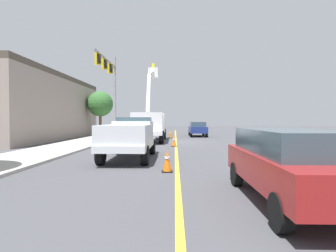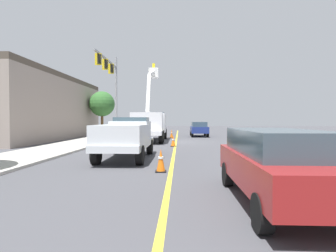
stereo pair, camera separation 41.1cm
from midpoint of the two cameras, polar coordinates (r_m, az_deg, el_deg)
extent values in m
plane|color=#47474C|center=(23.33, 1.17, -3.42)|extent=(120.00, 120.00, 0.00)
cube|color=#B2ADA3|center=(24.57, -16.91, -3.10)|extent=(60.11, 6.74, 0.12)
cube|color=yellow|center=(23.33, 1.17, -3.41)|extent=(49.94, 2.78, 0.01)
cube|color=white|center=(24.34, -4.23, -1.10)|extent=(8.32, 2.93, 0.36)
cube|color=white|center=(26.93, -3.68, 0.77)|extent=(2.74, 2.48, 1.60)
cube|color=#384C56|center=(27.14, -3.64, 2.25)|extent=(1.91, 2.19, 0.64)
cube|color=white|center=(23.34, -4.47, 0.56)|extent=(5.37, 2.77, 1.80)
cube|color=white|center=(22.52, -4.68, 7.02)|extent=(1.36, 0.40, 3.28)
cube|color=white|center=(24.66, -4.04, 11.16)|extent=(2.84, 0.53, 1.05)
cube|color=white|center=(26.05, -3.64, 11.17)|extent=(0.90, 0.90, 0.90)
cube|color=yellow|center=(26.16, -3.64, 12.46)|extent=(0.36, 0.24, 0.60)
cylinder|color=black|center=(27.34, -5.98, -1.64)|extent=(1.06, 0.39, 1.04)
cylinder|color=black|center=(27.14, -1.26, -1.66)|extent=(1.06, 0.39, 1.04)
cylinder|color=black|center=(23.04, -7.38, -2.19)|extent=(1.06, 0.39, 1.04)
cylinder|color=black|center=(22.80, -1.78, -2.22)|extent=(1.06, 0.39, 1.04)
cylinder|color=black|center=(21.75, -7.91, -2.40)|extent=(1.06, 0.39, 1.04)
cylinder|color=black|center=(21.50, -1.98, -2.43)|extent=(1.06, 0.39, 1.04)
cube|color=silver|center=(13.36, -8.97, -3.74)|extent=(5.70, 2.39, 0.30)
cube|color=silver|center=(14.53, -8.10, -1.15)|extent=(2.11, 2.03, 1.10)
cube|color=#384C56|center=(14.72, -7.98, 0.75)|extent=(1.43, 1.83, 0.56)
cube|color=silver|center=(12.34, -9.83, -2.29)|extent=(3.47, 2.27, 1.10)
cylinder|color=black|center=(15.38, -11.19, -4.32)|extent=(0.85, 0.34, 0.84)
cylinder|color=black|center=(15.08, -4.14, -4.41)|extent=(0.85, 0.34, 0.84)
cylinder|color=black|center=(11.82, -15.14, -6.03)|extent=(0.85, 0.34, 0.84)
cylinder|color=black|center=(11.43, -5.96, -6.24)|extent=(0.85, 0.34, 0.84)
cube|color=navy|center=(31.45, 5.94, -0.77)|extent=(4.89, 2.15, 0.70)
cube|color=#384C56|center=(31.58, 5.93, 0.33)|extent=(3.54, 1.85, 0.60)
cylinder|color=black|center=(29.93, 7.82, -1.74)|extent=(0.69, 0.28, 0.68)
cylinder|color=black|center=(29.79, 4.55, -1.74)|extent=(0.69, 0.28, 0.68)
cylinder|color=black|center=(33.17, 7.19, -1.44)|extent=(0.69, 0.28, 0.68)
cylinder|color=black|center=(33.04, 4.24, -1.44)|extent=(0.69, 0.28, 0.68)
cube|color=maroon|center=(6.76, 23.03, -8.41)|extent=(4.89, 2.15, 0.70)
cube|color=#384C56|center=(6.82, 22.61, -3.24)|extent=(3.54, 1.85, 0.60)
cylinder|color=black|center=(5.08, 20.68, -16.86)|extent=(0.69, 0.28, 0.68)
cylinder|color=black|center=(8.64, 24.32, -9.34)|extent=(0.69, 0.28, 0.68)
cylinder|color=black|center=(8.14, 12.99, -9.91)|extent=(0.69, 0.28, 0.68)
cube|color=black|center=(10.00, -1.37, -9.64)|extent=(0.40, 0.40, 0.04)
cone|color=orange|center=(9.93, -1.37, -7.22)|extent=(0.32, 0.32, 0.81)
cylinder|color=white|center=(9.92, -1.37, -6.76)|extent=(0.20, 0.20, 0.08)
cube|color=black|center=(19.41, 0.70, -4.31)|extent=(0.40, 0.40, 0.04)
cone|color=orange|center=(19.38, 0.70, -3.14)|extent=(0.32, 0.32, 0.76)
cylinder|color=white|center=(19.37, 0.70, -2.92)|extent=(0.20, 0.20, 0.08)
cube|color=black|center=(28.68, 0.15, -2.50)|extent=(0.40, 0.40, 0.04)
cone|color=orange|center=(28.65, 0.15, -1.62)|extent=(0.32, 0.32, 0.84)
cylinder|color=white|center=(28.65, 0.15, -1.45)|extent=(0.20, 0.20, 0.08)
cylinder|color=gray|center=(29.93, -11.61, 6.00)|extent=(0.22, 0.22, 8.77)
cube|color=gray|center=(26.82, -13.50, 13.62)|extent=(7.47, 0.55, 0.16)
cube|color=gold|center=(28.23, -12.64, 11.86)|extent=(0.15, 0.57, 1.00)
cube|color=black|center=(28.20, -12.44, 11.87)|extent=(0.22, 0.33, 0.84)
cube|color=gold|center=(26.20, -13.80, 12.69)|extent=(0.15, 0.57, 1.00)
cube|color=black|center=(26.17, -13.59, 12.70)|extent=(0.22, 0.33, 0.84)
cube|color=gold|center=(24.19, -15.17, 13.64)|extent=(0.15, 0.57, 1.00)
cube|color=black|center=(24.16, -14.94, 13.66)|extent=(0.22, 0.33, 0.84)
cube|color=gray|center=(30.98, -29.21, 3.04)|extent=(19.68, 10.72, 5.90)
cube|color=#4C4238|center=(31.25, -29.28, 8.92)|extent=(19.68, 10.72, 0.50)
cylinder|color=brown|center=(33.87, -14.54, 0.39)|extent=(0.32, 0.32, 2.81)
sphere|color=#33662D|center=(33.92, -14.56, 4.59)|extent=(3.09, 3.09, 3.09)
camera|label=1|loc=(0.21, -90.51, -0.01)|focal=28.63mm
camera|label=2|loc=(0.21, 89.49, 0.01)|focal=28.63mm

